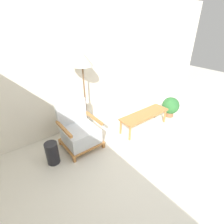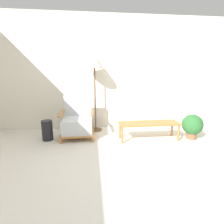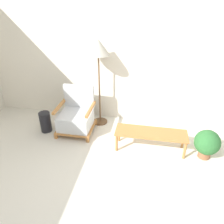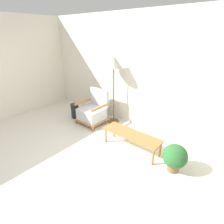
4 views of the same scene
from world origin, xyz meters
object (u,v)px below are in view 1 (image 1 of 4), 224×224
floor_lamp (82,63)px  coffee_table (144,115)px  vase (52,153)px  potted_plant (171,106)px  armchair (80,132)px

floor_lamp → coffee_table: (1.08, -0.73, -1.19)m
vase → potted_plant: (3.00, -0.26, 0.08)m
coffee_table → vase: (-2.08, 0.21, -0.12)m
vase → potted_plant: 3.02m
potted_plant → floor_lamp: bearing=158.9°
floor_lamp → vase: (-1.00, -0.52, -1.31)m
floor_lamp → coffee_table: 1.77m
armchair → potted_plant: (2.39, -0.38, -0.03)m
potted_plant → armchair: bearing=171.0°
armchair → floor_lamp: 1.32m
armchair → potted_plant: size_ratio=1.70×
coffee_table → potted_plant: size_ratio=2.39×
vase → potted_plant: size_ratio=0.80×
floor_lamp → potted_plant: floor_lamp is taller
coffee_table → potted_plant: (0.93, -0.04, -0.04)m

